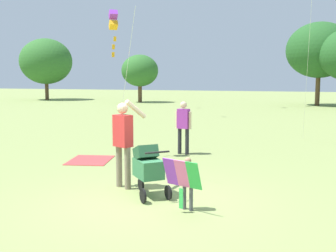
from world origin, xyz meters
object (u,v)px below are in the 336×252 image
(kite_adult_black, at_px, (113,22))
(picnic_blanket, at_px, (90,160))
(person_adult_flyer, at_px, (123,137))
(child_with_butterfly_kite, at_px, (186,178))
(stroller, at_px, (148,166))
(person_red_shirt, at_px, (183,123))

(kite_adult_black, relative_size, picnic_blanket, 3.04)
(picnic_blanket, bearing_deg, person_adult_flyer, -48.65)
(child_with_butterfly_kite, distance_m, picnic_blanket, 5.05)
(person_adult_flyer, xyz_separation_m, stroller, (0.70, -0.41, -0.49))
(stroller, xyz_separation_m, picnic_blanket, (-2.75, 2.74, -0.60))
(child_with_butterfly_kite, height_order, person_adult_flyer, person_adult_flyer)
(child_with_butterfly_kite, relative_size, person_adult_flyer, 0.50)
(stroller, relative_size, person_red_shirt, 0.64)
(stroller, xyz_separation_m, person_red_shirt, (-0.49, 4.44, 0.34))
(kite_adult_black, height_order, person_red_shirt, kite_adult_black)
(person_adult_flyer, relative_size, kite_adult_black, 0.45)
(person_adult_flyer, xyz_separation_m, picnic_blanket, (-2.05, 2.33, -1.09))
(stroller, height_order, person_red_shirt, person_red_shirt)
(child_with_butterfly_kite, distance_m, kite_adult_black, 6.07)
(picnic_blanket, bearing_deg, child_with_butterfly_kite, -42.43)
(person_adult_flyer, bearing_deg, kite_adult_black, 117.72)
(person_adult_flyer, bearing_deg, stroller, -30.30)
(person_red_shirt, bearing_deg, kite_adult_black, -147.25)
(child_with_butterfly_kite, height_order, kite_adult_black, kite_adult_black)
(child_with_butterfly_kite, bearing_deg, person_red_shirt, 105.81)
(child_with_butterfly_kite, xyz_separation_m, stroller, (-0.95, 0.65, 0.02))
(person_adult_flyer, distance_m, picnic_blanket, 3.29)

